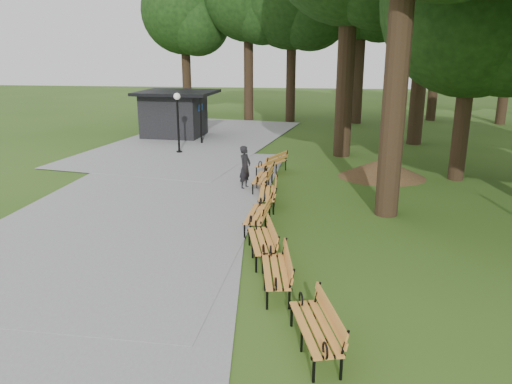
# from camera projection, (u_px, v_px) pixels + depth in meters

# --- Properties ---
(ground) EXTENTS (100.00, 100.00, 0.00)m
(ground) POSITION_uv_depth(u_px,v_px,m) (250.00, 240.00, 13.53)
(ground) COLOR #2B4C15
(ground) RESTS_ON ground
(path) EXTENTS (12.00, 38.00, 0.06)m
(path) POSITION_uv_depth(u_px,v_px,m) (144.00, 201.00, 16.85)
(path) COLOR gray
(path) RESTS_ON ground
(person) EXTENTS (0.55, 0.67, 1.58)m
(person) POSITION_uv_depth(u_px,v_px,m) (245.00, 167.00, 18.15)
(person) COLOR black
(person) RESTS_ON ground
(kiosk) EXTENTS (4.41, 3.91, 2.60)m
(kiosk) POSITION_uv_depth(u_px,v_px,m) (174.00, 114.00, 28.41)
(kiosk) COLOR black
(kiosk) RESTS_ON ground
(lamp_post) EXTENTS (0.32, 0.32, 2.89)m
(lamp_post) POSITION_uv_depth(u_px,v_px,m) (177.00, 110.00, 23.80)
(lamp_post) COLOR black
(lamp_post) RESTS_ON ground
(dirt_mound) EXTENTS (2.86, 2.86, 0.76)m
(dirt_mound) POSITION_uv_depth(u_px,v_px,m) (382.00, 168.00, 19.85)
(dirt_mound) COLOR #47301C
(dirt_mound) RESTS_ON ground
(bench_0) EXTENTS (1.11, 2.00, 0.88)m
(bench_0) POSITION_uv_depth(u_px,v_px,m) (315.00, 328.00, 8.51)
(bench_0) COLOR orange
(bench_0) RESTS_ON ground
(bench_1) EXTENTS (0.93, 1.98, 0.88)m
(bench_1) POSITION_uv_depth(u_px,v_px,m) (275.00, 271.00, 10.64)
(bench_1) COLOR orange
(bench_1) RESTS_ON ground
(bench_2) EXTENTS (1.06, 2.00, 0.88)m
(bench_2) POSITION_uv_depth(u_px,v_px,m) (261.00, 241.00, 12.28)
(bench_2) COLOR orange
(bench_2) RESTS_ON ground
(bench_3) EXTENTS (0.74, 1.93, 0.88)m
(bench_3) POSITION_uv_depth(u_px,v_px,m) (258.00, 214.00, 14.21)
(bench_3) COLOR orange
(bench_3) RESTS_ON ground
(bench_4) EXTENTS (0.76, 1.94, 0.88)m
(bench_4) POSITION_uv_depth(u_px,v_px,m) (267.00, 193.00, 16.22)
(bench_4) COLOR orange
(bench_4) RESTS_ON ground
(bench_5) EXTENTS (0.74, 1.93, 0.88)m
(bench_5) POSITION_uv_depth(u_px,v_px,m) (263.00, 178.00, 18.14)
(bench_5) COLOR orange
(bench_5) RESTS_ON ground
(bench_6) EXTENTS (1.36, 2.00, 0.88)m
(bench_6) POSITION_uv_depth(u_px,v_px,m) (271.00, 163.00, 20.36)
(bench_6) COLOR orange
(bench_6) RESTS_ON ground
(lawn_tree_1) EXTENTS (6.72, 6.72, 9.87)m
(lawn_tree_1) POSITION_uv_depth(u_px,v_px,m) (476.00, 3.00, 17.82)
(lawn_tree_1) COLOR black
(lawn_tree_1) RESTS_ON ground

